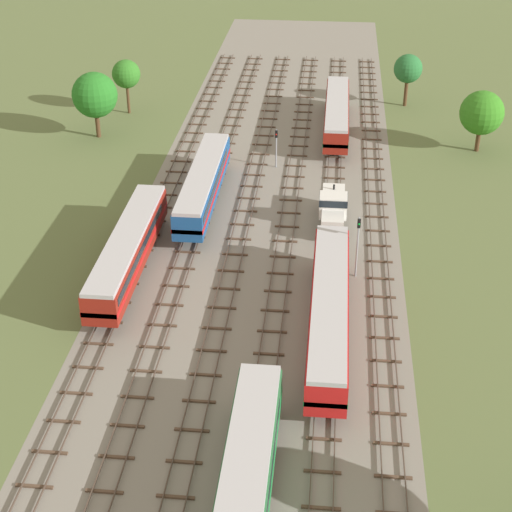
# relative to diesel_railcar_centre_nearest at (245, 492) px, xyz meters

# --- Properties ---
(ground_plane) EXTENTS (480.00, 480.00, 0.00)m
(ground_plane) POSITION_rel_diesel_railcar_centre_nearest_xyz_m (-2.22, 32.07, -2.60)
(ground_plane) COLOR #5B6B3D
(ballast_bed) EXTENTS (26.21, 176.00, 0.01)m
(ballast_bed) POSITION_rel_diesel_railcar_centre_nearest_xyz_m (-2.22, 32.07, -2.59)
(ballast_bed) COLOR gray
(ballast_bed) RESTS_ON ground
(track_far_left) EXTENTS (2.40, 126.00, 0.29)m
(track_far_left) POSITION_rel_diesel_railcar_centre_nearest_xyz_m (-13.33, 33.07, -2.46)
(track_far_left) COLOR #47382D
(track_far_left) RESTS_ON ground
(track_left) EXTENTS (2.40, 126.00, 0.29)m
(track_left) POSITION_rel_diesel_railcar_centre_nearest_xyz_m (-8.88, 33.07, -2.46)
(track_left) COLOR #47382D
(track_left) RESTS_ON ground
(track_centre_left) EXTENTS (2.40, 126.00, 0.29)m
(track_centre_left) POSITION_rel_diesel_railcar_centre_nearest_xyz_m (-4.44, 33.07, -2.46)
(track_centre_left) COLOR #47382D
(track_centre_left) RESTS_ON ground
(track_centre) EXTENTS (2.40, 126.00, 0.29)m
(track_centre) POSITION_rel_diesel_railcar_centre_nearest_xyz_m (-0.00, 33.07, -2.46)
(track_centre) COLOR #47382D
(track_centre) RESTS_ON ground
(track_centre_right) EXTENTS (2.40, 126.00, 0.29)m
(track_centre_right) POSITION_rel_diesel_railcar_centre_nearest_xyz_m (4.44, 33.07, -2.46)
(track_centre_right) COLOR #47382D
(track_centre_right) RESTS_ON ground
(track_right) EXTENTS (2.40, 126.00, 0.29)m
(track_right) POSITION_rel_diesel_railcar_centre_nearest_xyz_m (8.88, 33.07, -2.46)
(track_right) COLOR #47382D
(track_right) RESTS_ON ground
(diesel_railcar_centre_nearest) EXTENTS (2.96, 20.50, 3.80)m
(diesel_railcar_centre_nearest) POSITION_rel_diesel_railcar_centre_nearest_xyz_m (0.00, 0.00, 0.00)
(diesel_railcar_centre_nearest) COLOR #286638
(diesel_railcar_centre_nearest) RESTS_ON ground
(passenger_coach_centre_right_near) EXTENTS (2.96, 22.00, 3.80)m
(passenger_coach_centre_right_near) POSITION_rel_diesel_railcar_centre_nearest_xyz_m (4.44, 19.49, 0.02)
(passenger_coach_centre_right_near) COLOR red
(passenger_coach_centre_right_near) RESTS_ON ground
(diesel_railcar_far_left_mid) EXTENTS (2.96, 20.50, 3.80)m
(diesel_railcar_far_left_mid) POSITION_rel_diesel_railcar_centre_nearest_xyz_m (-13.33, 27.32, 0.00)
(diesel_railcar_far_left_mid) COLOR maroon
(diesel_railcar_far_left_mid) RESTS_ON ground
(shunter_loco_centre_right_midfar) EXTENTS (2.74, 8.46, 3.10)m
(shunter_loco_centre_right_midfar) POSITION_rel_diesel_railcar_centre_nearest_xyz_m (4.44, 38.64, -0.59)
(shunter_loco_centre_right_midfar) COLOR white
(shunter_loco_centre_right_midfar) RESTS_ON ground
(diesel_railcar_left_far) EXTENTS (2.96, 20.50, 3.80)m
(diesel_railcar_left_far) POSITION_rel_diesel_railcar_centre_nearest_xyz_m (-8.88, 41.52, 0.00)
(diesel_railcar_left_far) COLOR #194C8C
(diesel_railcar_left_far) RESTS_ON ground
(diesel_railcar_centre_right_farther) EXTENTS (2.96, 20.50, 3.80)m
(diesel_railcar_centre_right_farther) POSITION_rel_diesel_railcar_centre_nearest_xyz_m (4.44, 63.70, 0.00)
(diesel_railcar_centre_right_farther) COLOR maroon
(diesel_railcar_centre_right_farther) RESTS_ON ground
(signal_post_nearest) EXTENTS (0.28, 0.47, 5.87)m
(signal_post_nearest) POSITION_rel_diesel_railcar_centre_nearest_xyz_m (6.66, 28.86, 1.10)
(signal_post_nearest) COLOR gray
(signal_post_nearest) RESTS_ON ground
(signal_post_near) EXTENTS (0.28, 0.47, 4.58)m
(signal_post_near) POSITION_rel_diesel_railcar_centre_nearest_xyz_m (-2.22, 52.11, 0.35)
(signal_post_near) COLOR gray
(signal_post_near) RESTS_ON ground
(lineside_tree_0) EXTENTS (3.71, 3.71, 7.18)m
(lineside_tree_0) POSITION_rel_diesel_railcar_centre_nearest_xyz_m (-23.13, 68.11, 2.69)
(lineside_tree_0) COLOR #4C331E
(lineside_tree_0) RESTS_ON ground
(lineside_tree_1) EXTENTS (5.53, 5.53, 8.15)m
(lineside_tree_1) POSITION_rel_diesel_railcar_centre_nearest_xyz_m (-24.90, 59.32, 2.77)
(lineside_tree_1) COLOR #4C331E
(lineside_tree_1) RESTS_ON ground
(lineside_tree_2) EXTENTS (3.82, 3.82, 7.06)m
(lineside_tree_2) POSITION_rel_diesel_railcar_centre_nearest_xyz_m (13.66, 74.68, 2.50)
(lineside_tree_2) COLOR #4C331E
(lineside_tree_2) RESTS_ON ground
(lineside_tree_3) EXTENTS (5.18, 5.18, 7.35)m
(lineside_tree_3) POSITION_rel_diesel_railcar_centre_nearest_xyz_m (21.27, 59.35, 2.15)
(lineside_tree_3) COLOR #4C331E
(lineside_tree_3) RESTS_ON ground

